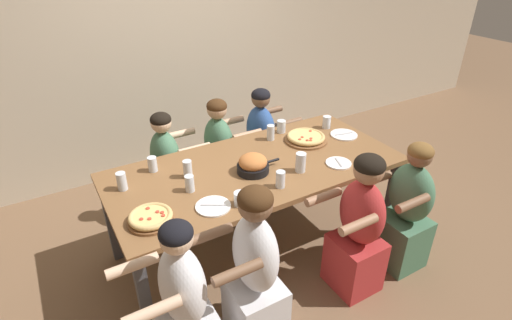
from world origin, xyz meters
name	(u,v)px	position (x,y,z in m)	size (l,w,h in m)	color
ground_plane	(256,245)	(0.00, 0.00, 0.00)	(18.00, 18.00, 0.00)	brown
restaurant_back_panel	(166,17)	(0.00, 1.75, 1.60)	(10.00, 0.06, 3.20)	beige
dining_table	(256,174)	(0.00, 0.00, 0.71)	(2.21, 1.02, 0.78)	brown
pizza_board_main	(306,138)	(0.58, 0.15, 0.81)	(0.36, 0.36, 0.05)	brown
pizza_board_second	(151,218)	(-0.89, -0.26, 0.81)	(0.29, 0.29, 0.06)	brown
skillet_bowl	(253,164)	(-0.06, -0.06, 0.85)	(0.34, 0.24, 0.14)	black
empty_plate_a	(344,135)	(0.92, 0.06, 0.79)	(0.23, 0.23, 0.02)	white
empty_plate_b	(339,163)	(0.56, -0.29, 0.79)	(0.20, 0.20, 0.02)	white
empty_plate_c	(213,206)	(-0.50, -0.31, 0.79)	(0.23, 0.23, 0.02)	white
cocktail_glass_blue	(240,199)	(-0.34, -0.38, 0.83)	(0.08, 0.08, 0.12)	silver
drinking_glass_a	(190,184)	(-0.56, -0.06, 0.84)	(0.06, 0.06, 0.12)	silver
drinking_glass_b	(188,169)	(-0.50, 0.11, 0.85)	(0.06, 0.06, 0.13)	silver
drinking_glass_c	(281,127)	(0.49, 0.39, 0.83)	(0.08, 0.08, 0.11)	silver
drinking_glass_d	(301,164)	(0.24, -0.23, 0.85)	(0.08, 0.08, 0.15)	silver
drinking_glass_e	(153,165)	(-0.69, 0.32, 0.84)	(0.07, 0.07, 0.11)	silver
drinking_glass_f	(327,123)	(0.89, 0.27, 0.83)	(0.07, 0.07, 0.11)	silver
drinking_glass_g	(271,133)	(0.33, 0.32, 0.84)	(0.06, 0.06, 0.13)	silver
drinking_glass_h	(281,180)	(0.00, -0.33, 0.84)	(0.07, 0.07, 0.12)	silver
drinking_glass_i	(122,181)	(-0.95, 0.19, 0.85)	(0.07, 0.07, 0.13)	silver
diner_near_midleft	(255,274)	(-0.44, -0.73, 0.53)	(0.51, 0.40, 1.15)	silver
diner_near_right	(406,213)	(0.89, -0.73, 0.48)	(0.51, 0.40, 1.07)	#477556
diner_far_midright	(261,147)	(0.48, 0.73, 0.49)	(0.51, 0.40, 1.08)	#2D5193
diner_near_left	(185,309)	(-0.89, -0.73, 0.49)	(0.51, 0.40, 1.10)	silver
diner_near_midright	(359,230)	(0.40, -0.73, 0.51)	(0.51, 0.40, 1.11)	#B22D2D
diner_far_center	(220,158)	(0.04, 0.73, 0.48)	(0.51, 0.40, 1.07)	#477556
diner_far_midleft	(168,174)	(-0.47, 0.73, 0.47)	(0.51, 0.40, 1.05)	#477556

